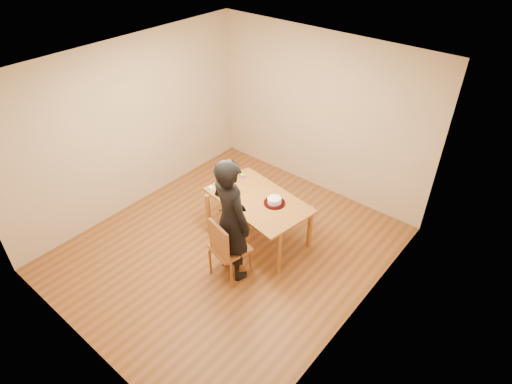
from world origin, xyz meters
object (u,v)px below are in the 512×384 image
Objects in this scene: dining_chair at (230,248)px; cake_plate at (274,203)px; cake at (274,200)px; person at (231,220)px; dining_table at (258,200)px.

dining_chair is 0.90m from cake_plate.
cake is 0.81m from person.
cake reaches higher than dining_chair.
cake_plate is 0.17× the size of person.
person is at bearing -96.65° from cake.
dining_chair is 0.45m from person.
dining_table is at bearing -165.27° from cake_plate.
cake is (0.00, 0.00, 0.04)m from cake_plate.
cake_plate reaches higher than dining_chair.
person reaches higher than dining_chair.
person is at bearing -96.65° from cake_plate.
cake_plate is (0.09, 0.84, 0.31)m from dining_chair.
cake reaches higher than dining_table.
cake_plate is at bearing -84.76° from person.
cake is (0.24, 0.06, 0.07)m from dining_table.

